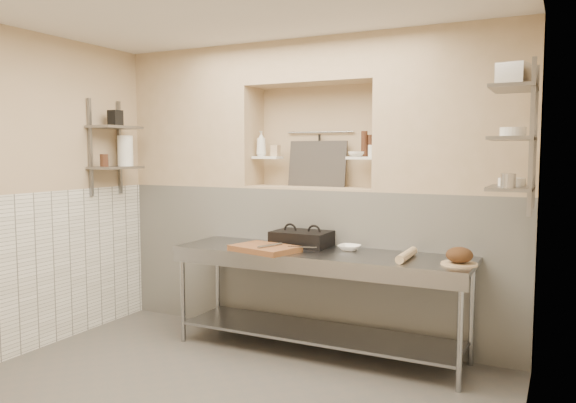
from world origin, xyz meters
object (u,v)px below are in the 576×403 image
Objects in this scene: mixing_bowl at (349,248)px; rolling_pin at (407,255)px; panini_press at (302,239)px; bowl_alcove at (356,154)px; jug_left at (125,151)px; bottle_soap at (261,144)px; prep_table at (318,281)px; cutting_board at (265,248)px; bread_loaf at (459,255)px.

rolling_pin reaches higher than mixing_bowl.
panini_press is 0.47m from mixing_bowl.
bowl_alcove is 0.49× the size of jug_left.
rolling_pin is 1.95m from bottle_soap.
panini_press is 1.66× the size of jug_left.
prep_table is 0.54m from cutting_board.
bottle_soap reaches higher than mixing_bowl.
mixing_bowl is 1.46m from bottle_soap.
prep_table is at bearing -104.65° from bowl_alcove.
bottle_soap is (-0.86, 0.55, 1.20)m from prep_table.
bottle_soap is at bearing 161.09° from mixing_bowl.
bread_loaf is at bearing -16.29° from bottle_soap.
bowl_alcove reaches higher than panini_press.
cutting_board reaches higher than mixing_bowl.
cutting_board is 1.76× the size of jug_left.
bread_loaf is 3.42m from jug_left.
panini_press is at bearing 170.26° from bread_loaf.
panini_press is 1.04m from rolling_pin.
mixing_bowl is 0.42× the size of rolling_pin.
prep_table is 2.42m from jug_left.
panini_press is at bearing 177.90° from mixing_bowl.
panini_press reaches higher than bread_loaf.
prep_table is at bearing 179.26° from rolling_pin.
panini_press is 1.12× the size of rolling_pin.
rolling_pin is at bearing -0.25° from jug_left.
panini_press reaches higher than cutting_board.
bottle_soap is at bearing 120.89° from cutting_board.
cutting_board is (-0.18, -0.38, -0.05)m from panini_press.
cutting_board is at bearing -171.42° from rolling_pin.
panini_press is 2.65× the size of mixing_bowl.
jug_left reaches higher than panini_press.
prep_table is 1.23m from bowl_alcove.
cutting_board is at bearing -59.11° from bottle_soap.
bread_loaf is at bearing 4.93° from cutting_board.
bread_loaf is (1.19, -0.05, 0.33)m from prep_table.
prep_table is at bearing -32.43° from bottle_soap.
mixing_bowl is at bearing -1.58° from panini_press.
prep_table is 0.40m from mixing_bowl.
cutting_board is (-0.42, -0.19, 0.28)m from prep_table.
bread_loaf is (1.61, 0.14, 0.05)m from cutting_board.
prep_table is 8.43× the size of jug_left.
bowl_alcove is at bearing 52.55° from cutting_board.
rolling_pin is 2.27× the size of bread_loaf.
rolling_pin reaches higher than cutting_board.
prep_table is 1.57m from bottle_soap.
bottle_soap is 1.01m from bowl_alcove.
bottle_soap is at bearing 147.57° from prep_table.
panini_press is 0.93m from bowl_alcove.
bottle_soap is at bearing 163.71° from bread_loaf.
panini_press is 2.53× the size of bread_loaf.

